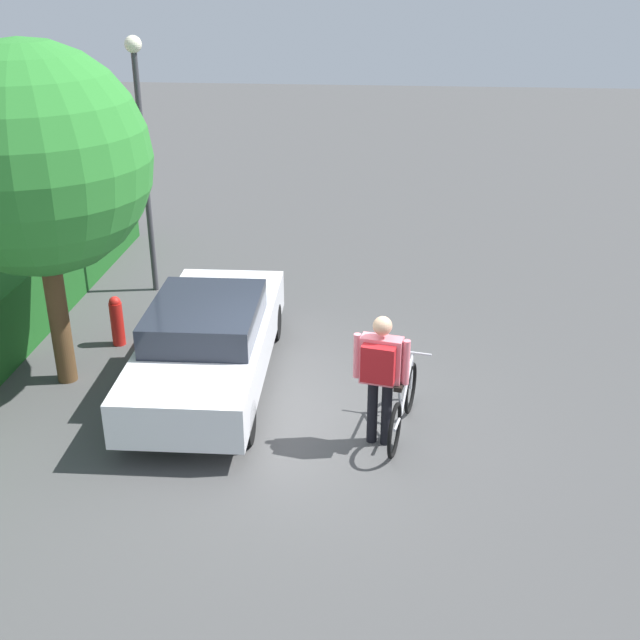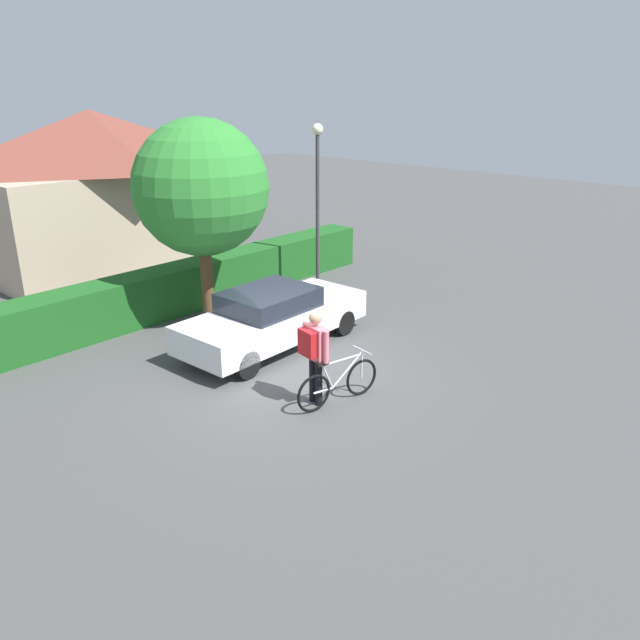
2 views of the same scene
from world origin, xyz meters
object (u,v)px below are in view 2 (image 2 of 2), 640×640
object	(u,v)px
bicycle	(338,383)
parked_car_near	(273,317)
street_lamp	(318,188)
fire_hydrant	(257,299)
person_rider	(314,348)
tree_kerbside	(201,188)

from	to	relation	value
bicycle	parked_car_near	bearing A→B (deg)	69.19
parked_car_near	street_lamp	distance (m)	4.35
fire_hydrant	person_rider	bearing A→B (deg)	-120.54
parked_car_near	street_lamp	xyz separation A→B (m)	(3.34, 1.75, 2.16)
street_lamp	tree_kerbside	xyz separation A→B (m)	(-3.43, 0.32, 0.34)
parked_car_near	street_lamp	world-z (taller)	street_lamp
parked_car_near	bicycle	xyz separation A→B (m)	(-1.03, -2.71, -0.28)
parked_car_near	person_rider	bearing A→B (deg)	-118.88
person_rider	parked_car_near	bearing A→B (deg)	61.12
bicycle	fire_hydrant	xyz separation A→B (m)	(2.13, 4.41, 0.03)
parked_car_near	fire_hydrant	xyz separation A→B (m)	(1.10, 1.70, -0.25)
street_lamp	parked_car_near	bearing A→B (deg)	-152.31
bicycle	person_rider	xyz separation A→B (m)	(-0.30, 0.30, 0.67)
street_lamp	tree_kerbside	distance (m)	3.46
bicycle	person_rider	world-z (taller)	person_rider
parked_car_near	tree_kerbside	xyz separation A→B (m)	(-0.08, 2.08, 2.51)
bicycle	fire_hydrant	size ratio (longest dim) A/B	2.14
person_rider	fire_hydrant	bearing A→B (deg)	59.46
street_lamp	person_rider	bearing A→B (deg)	-138.30
bicycle	street_lamp	bearing A→B (deg)	45.58
parked_car_near	tree_kerbside	distance (m)	3.26
tree_kerbside	fire_hydrant	size ratio (longest dim) A/B	5.78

